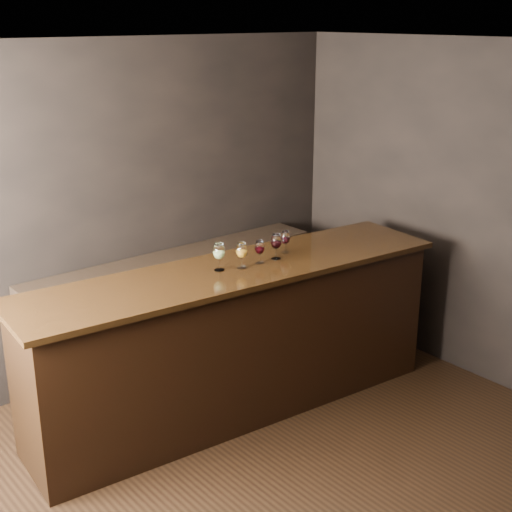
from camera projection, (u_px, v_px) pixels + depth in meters
ground at (268, 502)px, 4.56m from camera, size 5.00×5.00×0.00m
room_shell at (225, 235)px, 3.92m from camera, size 5.02×4.52×2.81m
bar_counter at (236, 343)px, 5.46m from camera, size 3.30×1.00×1.14m
bar_top at (235, 271)px, 5.27m from camera, size 3.42×1.09×0.04m
back_bar_shelf at (177, 309)px, 6.28m from camera, size 2.75×0.40×0.99m
glass_white at (219, 252)px, 5.17m from camera, size 0.09×0.09×0.21m
glass_amber at (242, 251)px, 5.22m from camera, size 0.08×0.08×0.20m
glass_red_a at (260, 248)px, 5.33m from camera, size 0.08×0.08×0.18m
glass_red_b at (276, 242)px, 5.42m from camera, size 0.09×0.09×0.20m
glass_red_c at (285, 238)px, 5.57m from camera, size 0.08×0.08×0.18m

